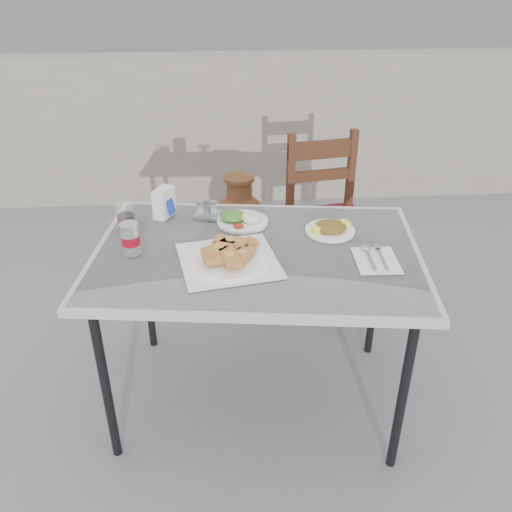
{
  "coord_description": "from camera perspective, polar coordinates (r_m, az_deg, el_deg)",
  "views": [
    {
      "loc": [
        0.03,
        -1.94,
        1.94
      ],
      "look_at": [
        0.18,
        0.08,
        0.77
      ],
      "focal_mm": 38.0,
      "sensor_mm": 36.0,
      "label": 1
    }
  ],
  "objects": [
    {
      "name": "cutlery_napkin",
      "position": [
        2.25,
        12.39,
        -0.18
      ],
      "size": [
        0.18,
        0.24,
        0.02
      ],
      "rotation": [
        0.0,
        0.0,
        -0.04
      ],
      "color": "white",
      "rests_on": "cafe_table"
    },
    {
      "name": "cafe_table",
      "position": [
        2.29,
        0.09,
        -0.59
      ],
      "size": [
        1.47,
        1.08,
        0.83
      ],
      "rotation": [
        0.0,
        0.0,
        -0.12
      ],
      "color": "black",
      "rests_on": "ground"
    },
    {
      "name": "soda_can",
      "position": [
        2.26,
        -13.07,
        1.8
      ],
      "size": [
        0.08,
        0.08,
        0.14
      ],
      "color": "silver",
      "rests_on": "cafe_table"
    },
    {
      "name": "chair",
      "position": [
        3.26,
        7.5,
        3.9
      ],
      "size": [
        0.51,
        0.51,
        1.01
      ],
      "rotation": [
        0.0,
        0.0,
        0.17
      ],
      "color": "#3E2111",
      "rests_on": "ground"
    },
    {
      "name": "napkin_holder",
      "position": [
        2.56,
        -9.66,
        5.56
      ],
      "size": [
        0.1,
        0.13,
        0.14
      ],
      "rotation": [
        0.0,
        0.0,
        -0.47
      ],
      "color": "white",
      "rests_on": "cafe_table"
    },
    {
      "name": "salad_rice_plate",
      "position": [
        2.48,
        -1.49,
        3.95
      ],
      "size": [
        0.24,
        0.24,
        0.06
      ],
      "color": "white",
      "rests_on": "cafe_table"
    },
    {
      "name": "salad_chopped_plate",
      "position": [
        2.42,
        7.81,
        2.92
      ],
      "size": [
        0.22,
        0.22,
        0.05
      ],
      "color": "white",
      "rests_on": "cafe_table"
    },
    {
      "name": "terracotta_urn",
      "position": [
        3.6,
        -1.71,
        3.06
      ],
      "size": [
        0.38,
        0.38,
        0.67
      ],
      "color": "brown",
      "rests_on": "ground"
    },
    {
      "name": "back_wall",
      "position": [
        4.64,
        -4.47,
        13.11
      ],
      "size": [
        6.0,
        0.25,
        1.2
      ],
      "primitive_type": "cube",
      "color": "gray",
      "rests_on": "ground"
    },
    {
      "name": "ground",
      "position": [
        2.74,
        -3.73,
        -15.08
      ],
      "size": [
        80.0,
        80.0,
        0.0
      ],
      "primitive_type": "plane",
      "color": "slate",
      "rests_on": "ground"
    },
    {
      "name": "condiment_caddy",
      "position": [
        2.54,
        -5.15,
        4.74
      ],
      "size": [
        0.14,
        0.13,
        0.09
      ],
      "rotation": [
        0.0,
        0.0,
        -0.3
      ],
      "color": "#AFB0B6",
      "rests_on": "cafe_table"
    },
    {
      "name": "pide_plate",
      "position": [
        2.17,
        -2.92,
        0.29
      ],
      "size": [
        0.45,
        0.45,
        0.08
      ],
      "rotation": [
        0.0,
        0.0,
        0.18
      ],
      "color": "white",
      "rests_on": "cafe_table"
    },
    {
      "name": "cola_glass",
      "position": [
        2.48,
        -13.53,
        3.85
      ],
      "size": [
        0.08,
        0.08,
        0.12
      ],
      "color": "white",
      "rests_on": "cafe_table"
    }
  ]
}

